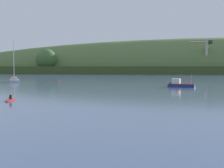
% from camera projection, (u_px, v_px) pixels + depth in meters
% --- Properties ---
extents(dockside_crane, '(13.93, 6.82, 21.42)m').
position_uv_depth(dockside_crane, '(206.00, 57.00, 183.56)').
color(dockside_crane, '#4C4C51').
rests_on(dockside_crane, ground).
extents(sailboat_outer_reach, '(6.19, 7.84, 13.02)m').
position_uv_depth(sailboat_outer_reach, '(14.00, 81.00, 81.22)').
color(sailboat_outer_reach, '#ADB2BC').
rests_on(sailboat_outer_reach, ground).
extents(fishing_boat_moored, '(6.01, 3.26, 3.55)m').
position_uv_depth(fishing_boat_moored, '(179.00, 85.00, 60.71)').
color(fishing_boat_moored, navy).
rests_on(fishing_boat_moored, ground).
extents(canoe_with_paddler, '(1.70, 3.55, 1.02)m').
position_uv_depth(canoe_with_paddler, '(11.00, 100.00, 35.64)').
color(canoe_with_paddler, maroon).
rests_on(canoe_with_paddler, ground).
extents(mooring_buoy_foreground, '(0.45, 0.45, 0.53)m').
position_uv_depth(mooring_buoy_foreground, '(177.00, 92.00, 48.82)').
color(mooring_buoy_foreground, '#EA5B19').
rests_on(mooring_buoy_foreground, ground).
extents(mooring_buoy_off_fishing_boat, '(0.57, 0.57, 0.65)m').
position_uv_depth(mooring_buoy_off_fishing_boat, '(59.00, 81.00, 88.62)').
color(mooring_buoy_off_fishing_boat, red).
rests_on(mooring_buoy_off_fishing_boat, ground).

